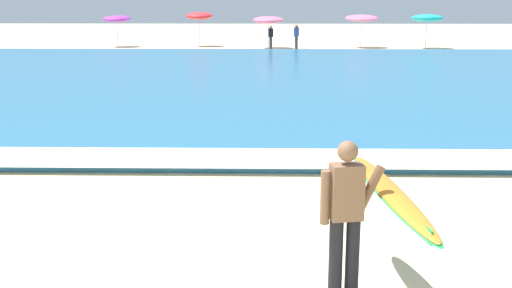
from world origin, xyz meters
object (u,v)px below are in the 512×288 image
at_px(beach_umbrella_3, 362,18).
at_px(beach_umbrella_1, 199,16).
at_px(surfer_with_board, 367,204).
at_px(beach_umbrella_0, 117,19).
at_px(beachgoer_near_row_left, 271,37).
at_px(beachgoer_near_row_mid, 296,36).
at_px(beach_umbrella_4, 427,18).
at_px(beach_umbrella_2, 268,20).
at_px(beachgoer_near_row_right, 296,36).

bearing_deg(beach_umbrella_3, beach_umbrella_1, 174.83).
relative_size(surfer_with_board, beach_umbrella_1, 1.00).
relative_size(beach_umbrella_0, beachgoer_near_row_left, 1.38).
bearing_deg(beachgoer_near_row_mid, surfer_with_board, -91.33).
distance_m(beach_umbrella_1, beachgoer_near_row_mid, 7.10).
bearing_deg(beach_umbrella_4, beachgoer_near_row_mid, -178.52).
bearing_deg(beachgoer_near_row_left, beach_umbrella_3, 21.06).
relative_size(beach_umbrella_2, beach_umbrella_4, 0.96).
bearing_deg(beachgoer_near_row_right, beach_umbrella_0, 169.29).
distance_m(surfer_with_board, beach_umbrella_3, 36.44).
height_order(surfer_with_board, beach_umbrella_1, beach_umbrella_1).
distance_m(beach_umbrella_0, beach_umbrella_3, 16.80).
distance_m(beach_umbrella_3, beachgoer_near_row_right, 5.04).
xyz_separation_m(beach_umbrella_0, beach_umbrella_3, (16.79, -0.34, 0.06)).
height_order(beach_umbrella_2, beachgoer_near_row_right, beach_umbrella_2).
xyz_separation_m(beach_umbrella_0, beach_umbrella_1, (5.63, 0.67, 0.18)).
height_order(surfer_with_board, beach_umbrella_0, beach_umbrella_0).
xyz_separation_m(beach_umbrella_0, beach_umbrella_2, (10.46, -0.89, -0.05)).
distance_m(surfer_with_board, beach_umbrella_0, 38.18).
relative_size(surfer_with_board, beach_umbrella_2, 1.11).
bearing_deg(beach_umbrella_3, beach_umbrella_2, -175.11).
xyz_separation_m(beachgoer_near_row_mid, beachgoer_near_row_right, (-0.05, -1.03, 0.00)).
relative_size(beach_umbrella_3, beachgoer_near_row_left, 1.43).
bearing_deg(beach_umbrella_3, beach_umbrella_4, -9.75).
height_order(beach_umbrella_3, beach_umbrella_4, beach_umbrella_3).
height_order(beach_umbrella_0, beachgoer_near_row_mid, beach_umbrella_0).
bearing_deg(beach_umbrella_3, beachgoer_near_row_mid, -167.93).
height_order(beachgoer_near_row_mid, beachgoer_near_row_right, same).
bearing_deg(surfer_with_board, beach_umbrella_4, 74.96).
distance_m(beach_umbrella_3, beachgoer_near_row_left, 6.70).
xyz_separation_m(beach_umbrella_0, beachgoer_near_row_left, (10.63, -2.72, -1.06)).
xyz_separation_m(beach_umbrella_4, beachgoer_near_row_left, (-10.40, -1.65, -1.14)).
distance_m(beach_umbrella_2, beachgoer_near_row_mid, 2.17).
distance_m(surfer_with_board, beach_umbrella_2, 35.53).
bearing_deg(beachgoer_near_row_right, beachgoer_near_row_mid, 87.05).
bearing_deg(beachgoer_near_row_mid, beach_umbrella_3, 12.07).
height_order(beach_umbrella_0, beach_umbrella_2, beach_umbrella_0).
bearing_deg(beachgoer_near_row_mid, beachgoer_near_row_right, -92.95).
height_order(beach_umbrella_3, beachgoer_near_row_left, beach_umbrella_3).
bearing_deg(beach_umbrella_3, beach_umbrella_0, 178.83).
xyz_separation_m(beach_umbrella_1, beachgoer_near_row_left, (4.99, -3.39, -1.24)).
height_order(beach_umbrella_2, beach_umbrella_3, beach_umbrella_3).
relative_size(beach_umbrella_1, beach_umbrella_3, 1.06).
height_order(surfer_with_board, beach_umbrella_2, beach_umbrella_2).
relative_size(beachgoer_near_row_mid, beachgoer_near_row_right, 1.00).
bearing_deg(beach_umbrella_0, surfer_with_board, -72.42).
xyz_separation_m(beach_umbrella_2, beach_umbrella_3, (6.33, 0.54, 0.11)).
height_order(beach_umbrella_2, beachgoer_near_row_left, beach_umbrella_2).
bearing_deg(surfer_with_board, beachgoer_near_row_left, 91.54).
bearing_deg(beachgoer_near_row_right, beach_umbrella_1, 155.82).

